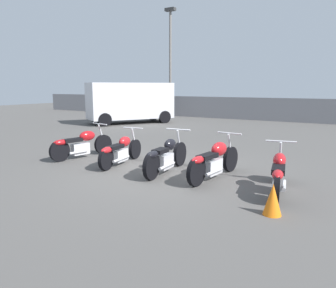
% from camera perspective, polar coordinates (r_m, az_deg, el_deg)
% --- Properties ---
extents(ground_plane, '(60.00, 60.00, 0.00)m').
position_cam_1_polar(ground_plane, '(8.12, -1.23, -4.88)').
color(ground_plane, '#514F4C').
extents(fence_back, '(40.00, 0.04, 1.40)m').
position_cam_1_polar(fence_back, '(20.65, 19.27, 5.63)').
color(fence_back, gray).
rests_on(fence_back, ground_plane).
extents(light_pole_left, '(0.70, 0.35, 7.17)m').
position_cam_1_polar(light_pole_left, '(22.86, 0.40, 15.49)').
color(light_pole_left, slate).
rests_on(light_pole_left, ground_plane).
extents(motorcycle_slot_0, '(0.77, 2.06, 0.97)m').
position_cam_1_polar(motorcycle_slot_0, '(9.96, -14.91, -0.02)').
color(motorcycle_slot_0, black).
rests_on(motorcycle_slot_0, ground_plane).
extents(motorcycle_slot_1, '(0.62, 2.03, 0.93)m').
position_cam_1_polar(motorcycle_slot_1, '(8.89, -8.31, -1.16)').
color(motorcycle_slot_1, black).
rests_on(motorcycle_slot_1, ground_plane).
extents(motorcycle_slot_2, '(0.68, 2.13, 1.00)m').
position_cam_1_polar(motorcycle_slot_2, '(7.96, -0.38, -2.15)').
color(motorcycle_slot_2, black).
rests_on(motorcycle_slot_2, ground_plane).
extents(motorcycle_slot_3, '(0.63, 2.16, 0.99)m').
position_cam_1_polar(motorcycle_slot_3, '(7.53, 8.03, -2.81)').
color(motorcycle_slot_3, black).
rests_on(motorcycle_slot_3, ground_plane).
extents(motorcycle_slot_4, '(0.69, 1.98, 0.95)m').
position_cam_1_polar(motorcycle_slot_4, '(6.86, 18.70, -4.79)').
color(motorcycle_slot_4, black).
rests_on(motorcycle_slot_4, ground_plane).
extents(parked_van, '(4.06, 4.94, 2.28)m').
position_cam_1_polar(parked_van, '(18.84, -6.59, 7.44)').
color(parked_van, silver).
rests_on(parked_van, ground_plane).
extents(traffic_cone_near, '(0.31, 0.31, 0.53)m').
position_cam_1_polar(traffic_cone_near, '(5.69, 17.77, -9.18)').
color(traffic_cone_near, orange).
rests_on(traffic_cone_near, ground_plane).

